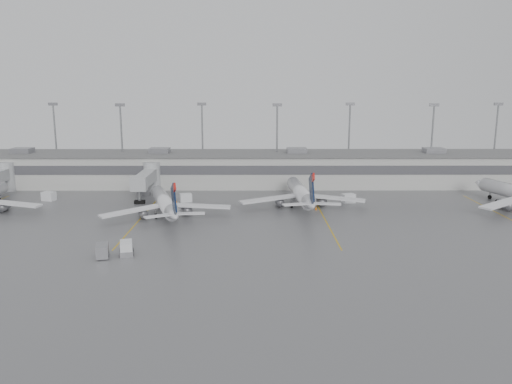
{
  "coord_description": "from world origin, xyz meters",
  "views": [
    {
      "loc": [
        4.17,
        -68.49,
        24.08
      ],
      "look_at": [
        4.47,
        24.0,
        5.0
      ],
      "focal_mm": 35.0,
      "sensor_mm": 36.0,
      "label": 1
    }
  ],
  "objects": [
    {
      "name": "jet_mid_left",
      "position": [
        -12.89,
        24.41,
        2.81
      ],
      "size": [
        23.71,
        27.0,
        9.03
      ],
      "rotation": [
        0.0,
        0.0,
        0.31
      ],
      "color": "white",
      "rests_on": "ground"
    },
    {
      "name": "gse_uld_c",
      "position": [
        24.53,
        36.78,
        0.96
      ],
      "size": [
        3.14,
        2.58,
        1.91
      ],
      "primitive_type": "cube",
      "rotation": [
        0.0,
        0.0,
        0.33
      ],
      "color": "white",
      "rests_on": "ground"
    },
    {
      "name": "jet_mid_right",
      "position": [
        13.89,
        32.73,
        2.95
      ],
      "size": [
        26.1,
        29.32,
        9.48
      ],
      "rotation": [
        0.0,
        0.0,
        0.07
      ],
      "color": "white",
      "rests_on": "ground"
    },
    {
      "name": "gse_uld_a",
      "position": [
        -41.22,
        39.09,
        0.97
      ],
      "size": [
        3.13,
        2.51,
        1.93
      ],
      "primitive_type": "cube",
      "rotation": [
        0.0,
        0.0,
        -0.28
      ],
      "color": "white",
      "rests_on": "ground"
    },
    {
      "name": "baggage_cart",
      "position": [
        -18.04,
        1.01,
        1.02
      ],
      "size": [
        2.44,
        3.38,
        1.96
      ],
      "rotation": [
        0.0,
        0.0,
        0.25
      ],
      "color": "slate",
      "rests_on": "ground"
    },
    {
      "name": "cone_d",
      "position": [
        56.03,
        33.07,
        0.33
      ],
      "size": [
        0.42,
        0.42,
        0.66
      ],
      "primitive_type": "cone",
      "color": "orange",
      "rests_on": "ground"
    },
    {
      "name": "light_masts",
      "position": [
        0.0,
        63.75,
        12.03
      ],
      "size": [
        142.4,
        8.0,
        20.6
      ],
      "color": "gray",
      "rests_on": "ground"
    },
    {
      "name": "stand_markings",
      "position": [
        -0.0,
        24.0,
        0.01
      ],
      "size": [
        105.25,
        40.0,
        0.01
      ],
      "color": "#C8990B",
      "rests_on": "ground"
    },
    {
      "name": "jet_bridge_right",
      "position": [
        -20.5,
        45.72,
        3.87
      ],
      "size": [
        4.0,
        17.2,
        7.0
      ],
      "color": "#A0A3A5",
      "rests_on": "ground"
    },
    {
      "name": "terminal",
      "position": [
        -0.01,
        57.98,
        4.17
      ],
      "size": [
        152.0,
        17.0,
        9.45
      ],
      "color": "#B2B2AC",
      "rests_on": "ground"
    },
    {
      "name": "cone_b",
      "position": [
        -12.57,
        35.94,
        0.35
      ],
      "size": [
        0.45,
        0.45,
        0.71
      ],
      "primitive_type": "cone",
      "color": "orange",
      "rests_on": "ground"
    },
    {
      "name": "ground",
      "position": [
        0.0,
        0.0,
        0.0
      ],
      "size": [
        260.0,
        260.0,
        0.0
      ],
      "primitive_type": "plane",
      "color": "#545456",
      "rests_on": "ground"
    },
    {
      "name": "gse_loader",
      "position": [
        -21.7,
        44.75,
        1.1
      ],
      "size": [
        3.47,
        4.11,
        2.2
      ],
      "primitive_type": "cube",
      "rotation": [
        0.0,
        0.0,
        0.44
      ],
      "color": "slate",
      "rests_on": "ground"
    },
    {
      "name": "cone_a",
      "position": [
        -43.02,
        41.5,
        0.32
      ],
      "size": [
        0.41,
        0.41,
        0.65
      ],
      "primitive_type": "cone",
      "color": "orange",
      "rests_on": "ground"
    },
    {
      "name": "gse_uld_b",
      "position": [
        -10.82,
        37.77,
        0.9
      ],
      "size": [
        2.92,
        2.37,
        1.79
      ],
      "primitive_type": "cube",
      "rotation": [
        0.0,
        0.0,
        0.31
      ],
      "color": "white",
      "rests_on": "ground"
    },
    {
      "name": "cone_c",
      "position": [
        16.72,
        30.17,
        0.39
      ],
      "size": [
        0.49,
        0.49,
        0.77
      ],
      "primitive_type": "cone",
      "color": "orange",
      "rests_on": "ground"
    },
    {
      "name": "baggage_tug",
      "position": [
        -14.84,
        2.21,
        0.8
      ],
      "size": [
        2.73,
        3.57,
        2.05
      ],
      "rotation": [
        0.0,
        0.0,
        0.25
      ],
      "color": "white",
      "rests_on": "ground"
    }
  ]
}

